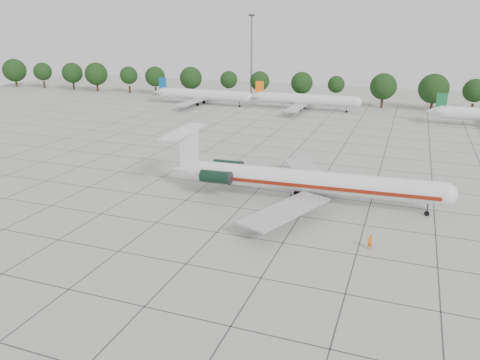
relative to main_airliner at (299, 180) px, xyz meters
The scene contains 8 objects.
ground 8.77m from the main_airliner, 144.13° to the right, with size 260.00×260.00×0.00m, color #A6A69F.
apron_joints 12.57m from the main_airliner, 123.00° to the left, with size 170.00×170.00×0.02m, color #383838.
main_airliner is the anchor object (origin of this frame).
ground_crew 15.33m from the main_airliner, 46.02° to the right, with size 0.61×0.40×1.66m, color orange.
bg_airliner_b 80.49m from the main_airliner, 123.67° to the left, with size 28.24×27.20×7.40m.
bg_airliner_c 70.39m from the main_airliner, 101.97° to the left, with size 28.24×27.20×7.40m.
tree_line 82.32m from the main_airliner, 102.86° to the left, with size 249.86×8.44×10.22m.
floodlight_mast 95.24m from the main_airliner, 112.78° to the left, with size 1.60×1.60×25.45m.
Camera 1 is at (19.72, -53.67, 23.34)m, focal length 35.00 mm.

